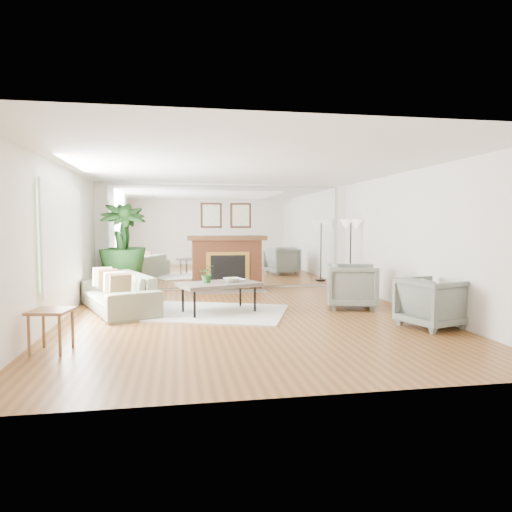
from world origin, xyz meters
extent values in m
plane|color=brown|center=(0.00, 0.00, 0.00)|extent=(7.00, 7.00, 0.00)
cube|color=white|center=(-2.99, 0.00, 1.25)|extent=(0.02, 7.00, 2.50)
cube|color=white|center=(2.99, 0.00, 1.25)|extent=(0.02, 7.00, 2.50)
cube|color=white|center=(0.00, 3.49, 1.25)|extent=(6.00, 0.02, 2.50)
cube|color=silver|center=(0.00, 3.47, 1.25)|extent=(5.40, 0.04, 2.40)
cube|color=#B2E09E|center=(-2.96, 0.40, 1.35)|extent=(0.04, 2.40, 1.50)
cube|color=brown|center=(0.00, 3.28, 0.60)|extent=(1.60, 0.40, 1.20)
cube|color=gold|center=(0.00, 3.07, 0.48)|extent=(1.00, 0.04, 0.85)
cube|color=black|center=(0.00, 3.05, 0.48)|extent=(0.80, 0.04, 0.70)
cube|color=#5D534A|center=(0.00, 2.93, 0.01)|extent=(1.70, 0.55, 0.03)
cube|color=#4E2E19|center=(0.00, 3.26, 1.22)|extent=(1.85, 0.46, 0.10)
cube|color=black|center=(-0.35, 3.43, 1.75)|extent=(0.50, 0.04, 0.60)
cube|color=black|center=(0.35, 3.43, 1.75)|extent=(0.50, 0.04, 0.60)
cube|color=beige|center=(-0.59, 0.50, 0.01)|extent=(3.00, 2.56, 0.03)
cube|color=#5D534A|center=(-0.44, 0.47, 0.50)|extent=(1.52, 1.17, 0.07)
cylinder|color=black|center=(-0.88, 0.02, 0.23)|extent=(0.04, 0.04, 0.47)
cylinder|color=black|center=(0.18, 0.38, 0.23)|extent=(0.04, 0.04, 0.47)
cylinder|color=black|center=(-1.06, 0.55, 0.23)|extent=(0.04, 0.04, 0.47)
cylinder|color=black|center=(-0.01, 0.91, 0.23)|extent=(0.04, 0.04, 0.47)
imported|color=slate|center=(-2.19, 0.97, 0.33)|extent=(1.65, 2.44, 0.66)
imported|color=slate|center=(2.03, 0.56, 0.41)|extent=(1.11, 1.09, 0.81)
imported|color=slate|center=(2.60, -1.17, 0.38)|extent=(1.03, 1.01, 0.75)
cube|color=#9B6C3E|center=(-2.65, -1.60, 0.50)|extent=(0.53, 0.53, 0.04)
cylinder|color=#9B6C3E|center=(-2.86, -1.75, 0.25)|extent=(0.04, 0.04, 0.49)
cylinder|color=#9B6C3E|center=(-2.50, -1.81, 0.25)|extent=(0.04, 0.04, 0.49)
cylinder|color=#9B6C3E|center=(-2.80, -1.39, 0.25)|extent=(0.04, 0.04, 0.49)
cylinder|color=#9B6C3E|center=(-2.44, -1.45, 0.25)|extent=(0.04, 0.04, 0.49)
cylinder|color=black|center=(-2.37, 3.10, 0.21)|extent=(0.59, 0.59, 0.42)
imported|color=#285A21|center=(-2.37, 3.10, 1.16)|extent=(1.13, 1.13, 1.73)
cylinder|color=black|center=(2.70, 2.37, 0.02)|extent=(0.28, 0.28, 0.04)
cylinder|color=black|center=(2.70, 2.37, 0.80)|extent=(0.03, 0.03, 1.59)
cone|color=beige|center=(2.58, 2.37, 1.54)|extent=(0.30, 0.30, 0.22)
cone|color=beige|center=(2.82, 2.37, 1.54)|extent=(0.30, 0.30, 0.22)
imported|color=#285A21|center=(-0.64, 0.49, 0.69)|extent=(0.31, 0.28, 0.31)
imported|color=#9B6C3E|center=(-0.21, 0.52, 0.57)|extent=(0.34, 0.34, 0.07)
imported|color=#9B6C3E|center=(-0.16, 0.73, 0.54)|extent=(0.26, 0.31, 0.02)
camera|label=1|loc=(-1.13, -7.36, 1.54)|focal=32.00mm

